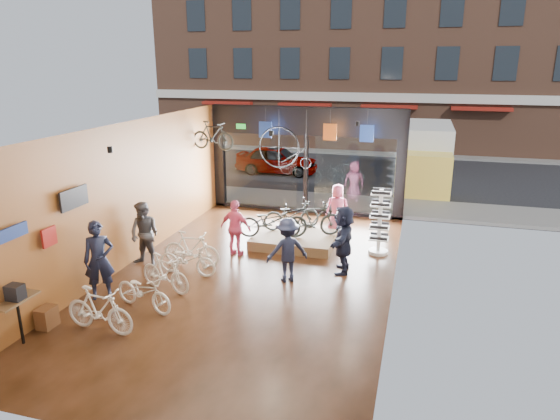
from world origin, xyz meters
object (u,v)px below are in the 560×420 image
at_px(floor_bike_3, 165,273).
at_px(customer_2, 236,228).
at_px(floor_bike_5, 191,249).
at_px(customer_4, 337,209).
at_px(floor_bike_2, 144,291).
at_px(floor_bike_4, 187,259).
at_px(street_car, 277,160).
at_px(customer_5, 343,239).
at_px(customer_3, 287,250).
at_px(customer_1, 145,234).
at_px(hung_bike, 213,136).
at_px(floor_bike_1, 99,310).
at_px(display_bike_right, 291,215).
at_px(customer_0, 99,260).
at_px(sunglasses_rack, 380,222).
at_px(display_bike_left, 270,222).
at_px(box_truck, 424,157).
at_px(display_platform, 294,240).
at_px(penny_farthing, 287,149).
at_px(display_bike_mid, 314,220).

xyz_separation_m(floor_bike_3, customer_2, (0.82, 2.61, 0.35)).
height_order(floor_bike_5, customer_4, customer_4).
height_order(floor_bike_2, floor_bike_3, floor_bike_3).
xyz_separation_m(floor_bike_2, customer_4, (3.25, 6.33, 0.37)).
bearing_deg(floor_bike_4, street_car, 6.87).
xyz_separation_m(floor_bike_4, customer_5, (3.82, 1.28, 0.48)).
bearing_deg(customer_3, customer_5, -173.96).
bearing_deg(customer_1, hung_bike, 95.26).
bearing_deg(floor_bike_2, floor_bike_1, 178.02).
relative_size(floor_bike_5, display_bike_right, 0.90).
bearing_deg(floor_bike_3, customer_3, -46.47).
bearing_deg(floor_bike_3, customer_0, 137.15).
bearing_deg(customer_2, floor_bike_1, 85.29).
distance_m(floor_bike_3, display_bike_right, 4.85).
relative_size(floor_bike_2, customer_1, 0.91).
bearing_deg(hung_bike, sunglasses_rack, -97.30).
distance_m(street_car, hung_bike, 8.12).
distance_m(floor_bike_4, sunglasses_rack, 5.44).
bearing_deg(customer_2, display_bike_right, -113.15).
bearing_deg(sunglasses_rack, floor_bike_3, -137.61).
bearing_deg(floor_bike_1, customer_4, -21.12).
relative_size(floor_bike_5, sunglasses_rack, 0.84).
distance_m(floor_bike_1, sunglasses_rack, 7.80).
bearing_deg(customer_2, floor_bike_2, 86.44).
xyz_separation_m(street_car, display_bike_left, (2.61, -9.85, 0.10)).
height_order(floor_bike_4, sunglasses_rack, sunglasses_rack).
relative_size(customer_5, sunglasses_rack, 0.94).
bearing_deg(display_bike_left, box_truck, -40.54).
bearing_deg(display_platform, sunglasses_rack, -0.72).
relative_size(display_platform, customer_4, 1.52).
bearing_deg(floor_bike_5, street_car, 3.69).
distance_m(customer_2, customer_5, 3.10).
xyz_separation_m(box_truck, customer_3, (-3.18, -11.03, -0.50)).
xyz_separation_m(display_platform, customer_4, (1.04, 1.49, 0.64)).
bearing_deg(display_platform, floor_bike_1, -113.35).
relative_size(floor_bike_4, customer_3, 0.97).
xyz_separation_m(floor_bike_5, display_bike_left, (1.60, 1.94, 0.30)).
bearing_deg(penny_farthing, display_bike_mid, -57.06).
height_order(floor_bike_2, penny_farthing, penny_farthing).
height_order(customer_3, sunglasses_rack, sunglasses_rack).
height_order(customer_1, customer_2, customer_1).
distance_m(customer_3, penny_farthing, 5.18).
xyz_separation_m(floor_bike_1, customer_5, (4.26, 4.36, 0.41)).
relative_size(customer_2, customer_3, 0.99).
relative_size(floor_bike_2, sunglasses_rack, 0.84).
relative_size(street_car, floor_bike_3, 2.66).
distance_m(display_bike_right, customer_4, 1.58).
distance_m(display_bike_mid, hung_bike, 4.66).
relative_size(customer_4, customer_5, 0.89).
bearing_deg(box_truck, customer_0, -118.44).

